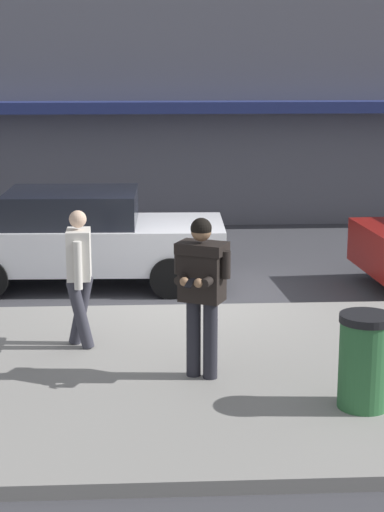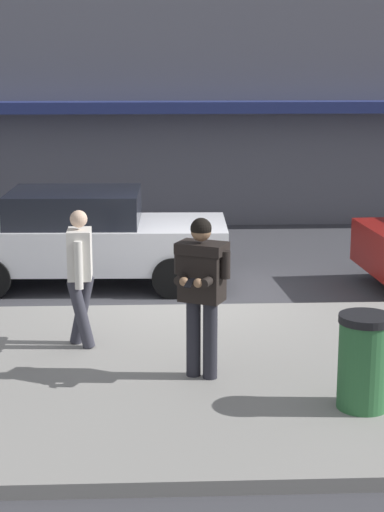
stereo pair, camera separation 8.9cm
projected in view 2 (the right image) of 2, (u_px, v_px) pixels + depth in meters
name	position (u px, v px, depth m)	size (l,w,h in m)	color
ground_plane	(193.00, 310.00, 12.56)	(80.00, 80.00, 0.00)	#3D3D42
sidewalk	(291.00, 374.00, 9.81)	(32.00, 5.30, 0.14)	gray
curb_paint_line	(260.00, 308.00, 12.65)	(28.00, 0.12, 0.01)	silver
parked_sedan_mid	(84.00, 237.00, 13.82)	(4.55, 2.03, 1.54)	silver
man_texting_on_phone	(202.00, 280.00, 9.27)	(0.62, 0.65, 1.81)	#23232B
pedestrian_in_light_coat	(80.00, 269.00, 10.36)	(0.33, 0.60, 1.70)	#33333D
trash_bin	(364.00, 361.00, 8.58)	(0.55, 0.55, 0.98)	#2D6638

